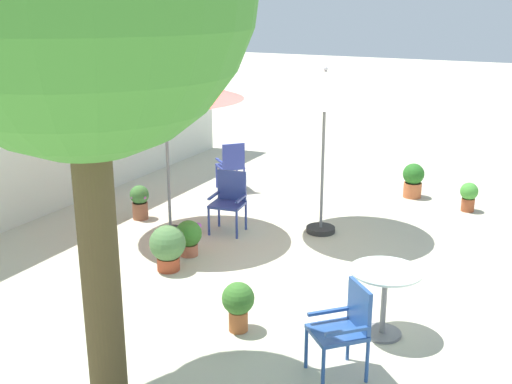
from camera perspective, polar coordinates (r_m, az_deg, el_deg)
name	(u,v)px	position (r m, az deg, el deg)	size (l,w,h in m)	color
ground_plane	(281,246)	(9.13, 2.27, -4.87)	(60.00, 60.00, 0.00)	beige
villa_facade	(51,93)	(10.96, -18.09, 8.51)	(9.82, 0.30, 3.86)	silver
patio_umbrella_0	(325,87)	(9.15, 6.29, 9.41)	(1.95, 1.95, 2.50)	#2D2D2D
patio_umbrella_1	(165,88)	(9.08, -8.30, 9.31)	(2.26, 2.26, 2.46)	#2D2D2D
cafe_table_0	(385,290)	(6.75, 11.58, -8.69)	(0.75, 0.75, 0.75)	white
patio_chair_0	(232,163)	(11.55, -2.24, 2.61)	(0.63, 0.63, 0.92)	#313E99
patio_chair_1	(229,198)	(9.54, -2.44, -0.52)	(0.50, 0.54, 0.92)	#2E3F8F
patio_chair_2	(346,324)	(6.04, 8.12, -11.81)	(0.64, 0.64, 0.90)	#284E92
potted_plant_0	(469,195)	(11.07, 18.73, -0.27)	(0.30, 0.30, 0.49)	#A04B2B
potted_plant_1	(168,246)	(8.29, -8.00, -4.85)	(0.48, 0.48, 0.62)	#B1482B
potted_plant_2	(140,201)	(10.28, -10.50, -0.77)	(0.31, 0.31, 0.56)	brown
potted_plant_3	(238,303)	(6.79, -1.63, -10.00)	(0.35, 0.35, 0.55)	#A6592F
potted_plant_4	(413,179)	(11.56, 14.06, 1.12)	(0.38, 0.38, 0.62)	#C4643A
potted_plant_5	(189,236)	(8.74, -6.12, -4.00)	(0.37, 0.37, 0.50)	#C1664B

